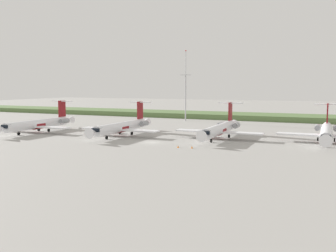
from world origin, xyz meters
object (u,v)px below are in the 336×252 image
(regional_jet_second, at_px, (122,126))
(safety_cone_mid_marker, at_px, (192,147))
(regional_jet_third, at_px, (220,129))
(regional_jet_nearest, at_px, (39,124))
(antenna_mast, at_px, (186,92))
(regional_jet_fourth, at_px, (326,132))
(safety_cone_front_marker, at_px, (178,147))

(regional_jet_second, relative_size, safety_cone_mid_marker, 56.36)
(regional_jet_third, bearing_deg, regional_jet_nearest, -170.50)
(regional_jet_nearest, relative_size, antenna_mast, 1.13)
(regional_jet_nearest, distance_m, regional_jet_fourth, 79.18)
(regional_jet_nearest, relative_size, regional_jet_third, 1.00)
(regional_jet_second, height_order, regional_jet_fourth, same)
(safety_cone_front_marker, bearing_deg, antenna_mast, 109.40)
(regional_jet_nearest, xyz_separation_m, regional_jet_second, (26.56, 3.22, 0.00))
(safety_cone_mid_marker, bearing_deg, regional_jet_fourth, 38.52)
(regional_jet_nearest, bearing_deg, safety_cone_mid_marker, -10.08)
(regional_jet_nearest, distance_m, safety_cone_front_marker, 49.25)
(regional_jet_third, relative_size, safety_cone_mid_marker, 56.36)
(regional_jet_nearest, distance_m, regional_jet_second, 26.76)
(regional_jet_nearest, height_order, regional_jet_third, same)
(regional_jet_second, relative_size, antenna_mast, 1.13)
(regional_jet_second, height_order, safety_cone_front_marker, regional_jet_second)
(safety_cone_front_marker, bearing_deg, regional_jet_third, 76.38)
(safety_cone_mid_marker, bearing_deg, regional_jet_nearest, 169.92)
(antenna_mast, bearing_deg, regional_jet_third, -58.41)
(regional_jet_third, distance_m, regional_jet_fourth, 25.74)
(regional_jet_nearest, distance_m, regional_jet_third, 53.44)
(regional_jet_nearest, height_order, safety_cone_mid_marker, regional_jet_nearest)
(regional_jet_nearest, bearing_deg, regional_jet_second, 6.91)
(regional_jet_fourth, bearing_deg, safety_cone_mid_marker, -141.48)
(regional_jet_nearest, distance_m, antenna_mast, 57.94)
(regional_jet_third, bearing_deg, safety_cone_front_marker, -103.62)
(safety_cone_mid_marker, bearing_deg, safety_cone_front_marker, -171.95)
(regional_jet_third, height_order, safety_cone_front_marker, regional_jet_third)
(regional_jet_second, bearing_deg, safety_cone_mid_marker, -26.48)
(antenna_mast, bearing_deg, regional_jet_nearest, -118.26)
(antenna_mast, bearing_deg, safety_cone_mid_marker, -67.86)
(regional_jet_second, bearing_deg, safety_cone_front_marker, -30.52)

